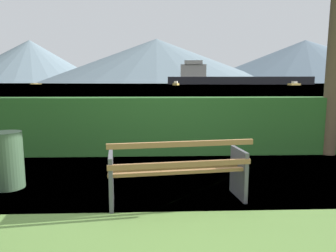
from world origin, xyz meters
The scene contains 10 objects.
ground_plane centered at (0.00, 0.00, 0.00)m, with size 1400.00×1400.00×0.00m, color #567A38.
water_surface centered at (0.00, 309.64, 0.00)m, with size 620.00×620.00×0.00m, color #7A99A8.
park_bench centered at (0.01, -0.06, 0.43)m, with size 1.86×0.80×0.87m.
hedge_row centered at (0.00, 2.73, 0.62)m, with size 12.10×0.62×1.24m, color #285B23.
trash_bin centered at (-2.48, 0.58, 0.42)m, with size 0.44×0.44×0.85m, color #385138.
cargo_ship_large centered at (49.15, 206.65, 4.54)m, with size 98.38×26.13×16.24m.
fishing_boat_near centered at (-88.11, 221.09, 0.39)m, with size 7.81×5.74×1.06m.
sailboat_mid centered at (67.81, 143.39, 0.70)m, with size 6.89×4.79×2.01m.
tender_far centered at (9.52, 148.33, 0.75)m, with size 3.71×6.77×2.15m.
distant_hills centered at (72.23, 568.99, 39.99)m, with size 871.19×431.07×81.51m.
Camera 1 is at (-0.27, -3.85, 1.57)m, focal length 32.15 mm.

